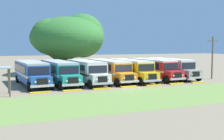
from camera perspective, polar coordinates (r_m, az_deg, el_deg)
The scene contains 18 objects.
ground_plane at distance 32.20m, azimuth 2.94°, elevation -3.43°, with size 220.00×220.00×0.00m, color #84755B.
foreground_grass_strip at distance 26.40m, azimuth 9.47°, elevation -5.34°, with size 80.00×9.31×0.01m, color olive.
parked_bus_slot_0 at distance 34.77m, azimuth -16.18°, elevation -0.37°, with size 3.22×10.92×2.82m.
parked_bus_slot_1 at distance 34.98m, azimuth -10.81°, elevation -0.23°, with size 3.03×10.88×2.82m.
parked_bus_slot_2 at distance 35.55m, azimuth -5.35°, elevation -0.08°, with size 2.72×10.84×2.82m.
parked_bus_slot_3 at distance 36.92m, azimuth -0.70°, elevation 0.12°, with size 2.99×10.88×2.82m.
parked_bus_slot_4 at distance 37.97m, azimuth 3.71°, elevation 0.25°, with size 2.75×10.85×2.82m.
parked_bus_slot_5 at distance 39.91m, azimuth 8.14°, elevation 0.44°, with size 3.12×10.90×2.82m.
parked_bus_slot_6 at distance 41.74m, azimuth 11.58°, elevation 0.58°, with size 2.96×10.88×2.82m.
curb_wheelstop_0 at distance 28.61m, azimuth -14.50°, elevation -4.49°, with size 2.00×0.36×0.15m, color yellow.
curb_wheelstop_1 at distance 29.28m, azimuth -8.12°, elevation -4.16°, with size 2.00×0.36×0.15m, color yellow.
curb_wheelstop_2 at distance 30.30m, azimuth -2.11°, elevation -3.81°, with size 2.00×0.36×0.15m, color yellow.
curb_wheelstop_3 at distance 31.62m, azimuth 3.46°, elevation -3.45°, with size 2.00×0.36×0.15m, color yellow.
curb_wheelstop_4 at distance 33.22m, azimuth 8.53°, elevation -3.09°, with size 2.00×0.36×0.15m, color yellow.
curb_wheelstop_5 at distance 35.05m, azimuth 13.10°, elevation -2.74°, with size 2.00×0.36×0.15m, color yellow.
curb_wheelstop_6 at distance 37.08m, azimuth 17.19°, elevation -2.42°, with size 2.00×0.36×0.15m, color yellow.
broad_shade_tree at distance 48.00m, azimuth -8.91°, elevation 6.52°, with size 12.94×12.96×10.29m.
utility_pole at distance 41.86m, azimuth 19.85°, elevation 2.67°, with size 1.80×0.20×6.00m.
Camera 1 is at (-14.12, -28.56, 4.70)m, focal length 44.68 mm.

